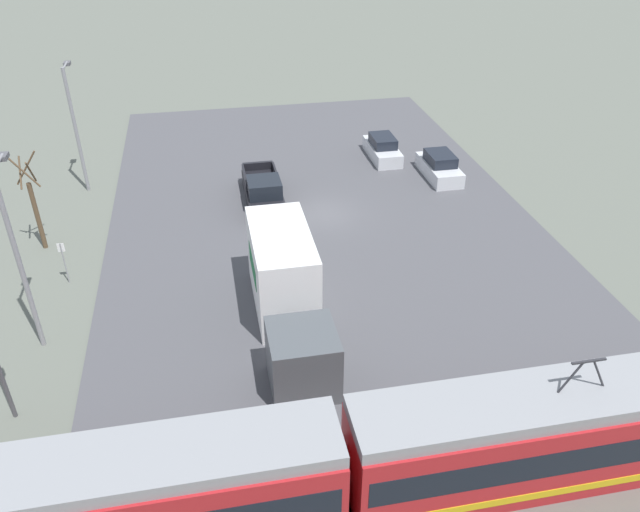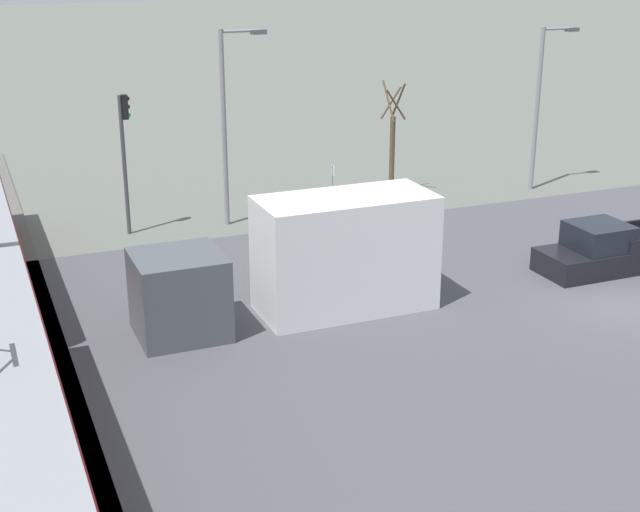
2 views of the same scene
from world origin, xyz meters
TOP-DOWN VIEW (x-y plane):
  - ground_plane at (0.00, 0.00)m, footprint 320.00×320.00m
  - road_surface at (0.00, 0.00)m, footprint 23.57×39.35m
  - box_truck at (3.35, 9.58)m, footprint 2.56×9.41m
  - pickup_truck at (3.02, -2.03)m, footprint 2.05×5.77m
  - traffic_light_pole at (13.90, 13.07)m, footprint 0.28×0.47m
  - street_tree at (14.90, 0.81)m, footprint 1.24×1.03m
  - street_lamp_near_crossing at (13.48, -6.15)m, footprint 0.36×1.95m
  - street_lamp_mid_block at (13.60, 8.89)m, footprint 0.36×1.95m
  - no_parking_sign at (13.20, 4.50)m, footprint 0.32×0.08m

SIDE VIEW (x-z plane):
  - ground_plane at x=0.00m, z-range 0.00..0.00m
  - road_surface at x=0.00m, z-range 0.00..0.08m
  - pickup_truck at x=3.02m, z-range -0.14..1.61m
  - no_parking_sign at x=13.20m, z-range 0.24..2.42m
  - box_truck at x=3.35m, z-range -0.06..3.63m
  - street_tree at x=14.90m, z-range -0.24..5.05m
  - traffic_light_pole at x=13.90m, z-range 0.81..6.40m
  - street_lamp_near_crossing at x=13.48m, z-range 0.62..8.16m
  - street_lamp_mid_block at x=13.60m, z-range 0.62..8.59m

